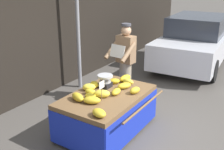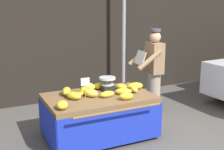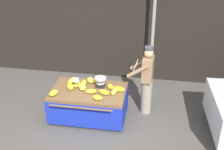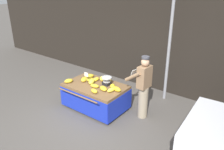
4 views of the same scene
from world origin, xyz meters
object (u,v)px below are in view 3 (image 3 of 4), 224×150
weighing_scale (101,82)px  banana_bunch_3 (97,98)px  banana_bunch_7 (82,87)px  banana_bunch_8 (114,92)px  banana_bunch_1 (91,91)px  banana_bunch_5 (98,81)px  street_pole (153,31)px  banana_bunch_13 (104,92)px  banana_bunch_10 (70,86)px  banana_bunch_2 (84,83)px  banana_bunch_12 (110,86)px  vendor_person (146,80)px  banana_bunch_6 (77,85)px  banana_bunch_9 (72,81)px  banana_bunch_11 (119,89)px  banana_cart (89,97)px  price_sign (76,81)px  banana_bunch_4 (91,80)px  banana_bunch_0 (54,93)px

weighing_scale → banana_bunch_3: (0.05, -0.59, -0.06)m
banana_bunch_7 → banana_bunch_8: 0.75m
banana_bunch_1 → banana_bunch_5: bearing=83.5°
street_pole → banana_bunch_13: bearing=-117.6°
weighing_scale → banana_bunch_10: bearing=-163.3°
banana_bunch_2 → street_pole: bearing=44.6°
banana_bunch_13 → banana_bunch_7: bearing=167.3°
banana_bunch_12 → street_pole: bearing=61.0°
banana_bunch_13 → vendor_person: bearing=29.4°
banana_bunch_5 → banana_bunch_6: size_ratio=0.99×
banana_bunch_6 → banana_bunch_10: banana_bunch_10 is taller
banana_bunch_5 → banana_bunch_6: 0.52m
street_pole → banana_bunch_5: (-1.20, -1.34, -0.86)m
banana_bunch_9 → banana_bunch_13: banana_bunch_9 is taller
banana_bunch_11 → banana_bunch_10: bearing=-177.5°
banana_cart → weighing_scale: bearing=39.6°
street_pole → weighing_scale: size_ratio=11.61×
street_pole → price_sign: street_pole is taller
street_pole → weighing_scale: street_pole is taller
banana_bunch_8 → banana_bunch_11: bearing=50.1°
banana_bunch_2 → banana_bunch_6: bearing=-142.7°
banana_bunch_5 → banana_bunch_7: size_ratio=0.83×
banana_bunch_2 → banana_bunch_11: bearing=-11.3°
banana_bunch_1 → banana_bunch_10: size_ratio=0.93×
banana_cart → street_pole: bearing=51.9°
banana_cart → banana_bunch_3: (0.30, -0.38, 0.25)m
street_pole → banana_bunch_8: bearing=-112.5°
banana_bunch_9 → banana_bunch_5: bearing=10.1°
banana_bunch_3 → banana_bunch_9: 1.00m
banana_bunch_4 → banana_bunch_8: banana_bunch_4 is taller
price_sign → banana_bunch_0: (-0.45, -0.27, -0.19)m
banana_bunch_10 → banana_bunch_13: banana_bunch_10 is taller
weighing_scale → banana_bunch_4: 0.32m
banana_bunch_10 → banana_bunch_4: bearing=42.2°
banana_bunch_9 → vendor_person: bearing=4.4°
banana_bunch_4 → banana_bunch_11: 0.80m
banana_bunch_5 → vendor_person: 1.16m
banana_bunch_7 → banana_bunch_13: (0.53, -0.12, -0.01)m
street_pole → banana_bunch_10: street_pole is taller
banana_bunch_1 → banana_bunch_6: bearing=148.0°
street_pole → banana_bunch_7: 2.42m
banana_bunch_1 → banana_bunch_12: 0.49m
vendor_person → banana_cart: bearing=-162.9°
street_pole → banana_cart: bearing=-128.1°
banana_bunch_3 → banana_bunch_13: 0.28m
banana_bunch_6 → banana_bunch_13: (0.70, -0.23, 0.01)m
weighing_scale → banana_bunch_7: 0.44m
vendor_person → banana_bunch_6: bearing=-170.1°
weighing_scale → banana_bunch_6: bearing=-171.2°
weighing_scale → banana_bunch_1: weighing_scale is taller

